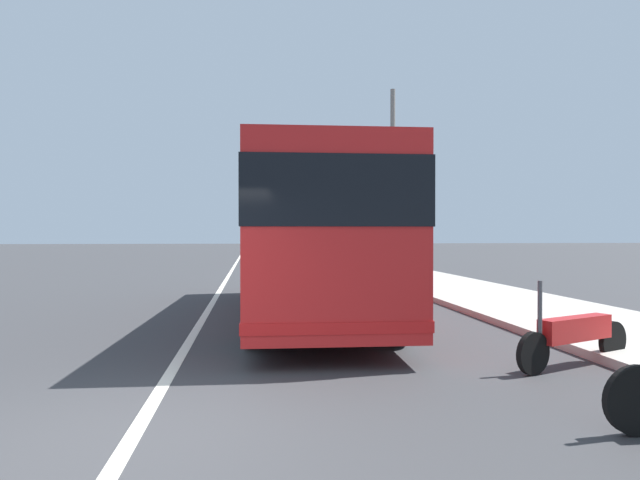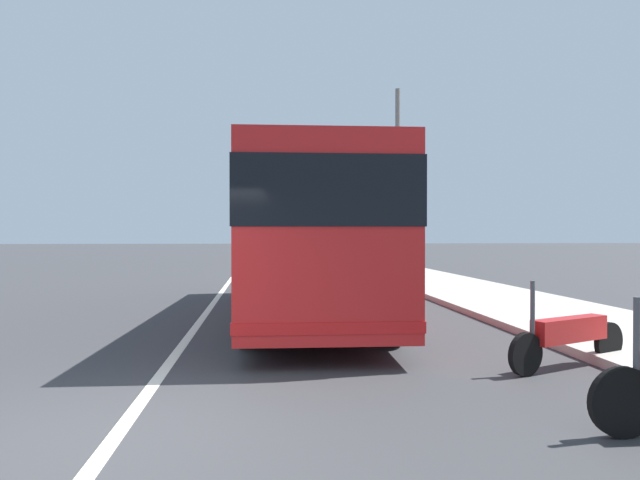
# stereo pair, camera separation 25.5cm
# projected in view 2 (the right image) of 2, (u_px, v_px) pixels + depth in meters

# --- Properties ---
(ground_plane) EXTENTS (220.00, 220.00, 0.00)m
(ground_plane) POSITION_uv_depth(u_px,v_px,m) (115.00, 437.00, 4.90)
(ground_plane) COLOR #38383A
(sidewalk_curb) EXTENTS (110.00, 3.60, 0.14)m
(sidewalk_curb) POSITION_uv_depth(u_px,v_px,m) (487.00, 296.00, 15.65)
(sidewalk_curb) COLOR #B2ADA3
(sidewalk_curb) RESTS_ON ground
(lane_divider_line) EXTENTS (110.00, 0.16, 0.01)m
(lane_divider_line) POSITION_uv_depth(u_px,v_px,m) (215.00, 302.00, 14.85)
(lane_divider_line) COLOR silver
(lane_divider_line) RESTS_ON ground
(coach_bus) EXTENTS (10.36, 2.97, 3.27)m
(coach_bus) POSITION_uv_depth(u_px,v_px,m) (310.00, 232.00, 12.22)
(coach_bus) COLOR red
(coach_bus) RESTS_ON ground
(motorcycle_mid_row) EXTENTS (0.98, 2.16, 1.23)m
(motorcycle_mid_row) POSITION_uv_depth(u_px,v_px,m) (569.00, 335.00, 7.43)
(motorcycle_mid_row) COLOR black
(motorcycle_mid_row) RESTS_ON ground
(car_ahead_same_lane) EXTENTS (4.49, 2.07, 1.60)m
(car_ahead_same_lane) POSITION_uv_depth(u_px,v_px,m) (280.00, 247.00, 49.55)
(car_ahead_same_lane) COLOR silver
(car_ahead_same_lane) RESTS_ON ground
(car_side_street) EXTENTS (4.02, 1.90, 1.47)m
(car_side_street) POSITION_uv_depth(u_px,v_px,m) (281.00, 252.00, 36.27)
(car_side_street) COLOR red
(car_side_street) RESTS_ON ground
(utility_pole) EXTENTS (0.22, 0.22, 8.28)m
(utility_pole) POSITION_uv_depth(u_px,v_px,m) (398.00, 183.00, 23.91)
(utility_pole) COLOR slate
(utility_pole) RESTS_ON ground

